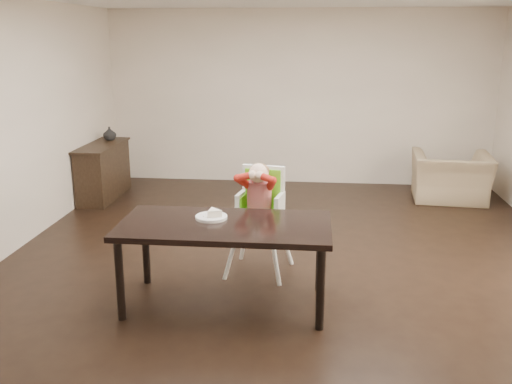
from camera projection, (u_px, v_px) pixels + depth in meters
ground at (287, 265)px, 5.90m from camera, size 7.00×7.00×0.00m
room_walls at (290, 83)px, 5.41m from camera, size 6.02×7.02×2.71m
dining_table at (225, 232)px, 4.87m from camera, size 1.80×0.90×0.75m
high_chair at (260, 196)px, 5.55m from camera, size 0.54×0.54×1.12m
plate at (212, 215)px, 4.96m from camera, size 0.30×0.30×0.08m
armchair at (451, 169)px, 8.09m from camera, size 1.10×0.77×0.92m
sideboard at (103, 171)px, 8.25m from camera, size 0.44×1.26×0.79m
vase at (110, 134)px, 8.46m from camera, size 0.25×0.25×0.19m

